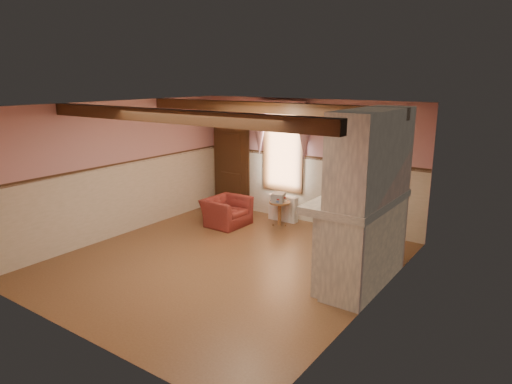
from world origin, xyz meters
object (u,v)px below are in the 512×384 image
Objects in this scene: side_table at (280,213)px; oil_lamp at (369,184)px; armchair at (227,212)px; bowl at (356,196)px; radiator at (283,208)px; mantel_clock at (371,185)px.

side_table is 3.16m from oil_lamp.
armchair is 3.43× the size of oil_lamp.
oil_lamp is at bearing -99.40° from armchair.
armchair is 2.64× the size of bowl.
side_table is 1.96× the size of oil_lamp.
side_table is 0.79× the size of radiator.
bowl is at bearing -90.00° from mantel_clock.
bowl is at bearing -90.00° from oil_lamp.
bowl reaches higher than armchair.
armchair is at bearing -131.87° from radiator.
radiator is (0.88, 1.01, -0.01)m from armchair.
armchair is 3.90m from bowl.
mantel_clock reaches higher than armchair.
radiator reaches higher than side_table.
radiator is at bearing -39.94° from armchair.
side_table is at bearing -54.11° from armchair.
oil_lamp reaches higher than side_table.
bowl is 1.30× the size of oil_lamp.
armchair is 1.20m from side_table.
armchair is 1.34m from radiator.
oil_lamp reaches higher than mantel_clock.
radiator is 3.38m from oil_lamp.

